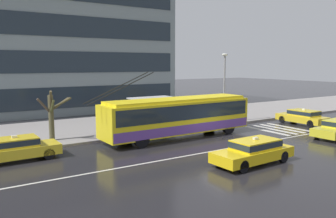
{
  "coord_description": "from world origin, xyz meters",
  "views": [
    {
      "loc": [
        -14.98,
        -16.4,
        5.19
      ],
      "look_at": [
        -2.06,
        3.74,
        2.01
      ],
      "focal_mm": 36.11,
      "sensor_mm": 36.0,
      "label": 1
    }
  ],
  "objects_px": {
    "pedestrian_approaching_curb": "(212,112)",
    "street_tree_bare": "(52,113)",
    "trolleybus": "(178,116)",
    "taxi_queued_behind_bus": "(17,148)",
    "taxi_oncoming_near": "(254,150)",
    "pedestrian_at_shelter": "(163,108)",
    "street_lamp": "(224,81)",
    "bus_shelter": "(150,105)",
    "taxi_cross_traffic": "(303,116)"
  },
  "relations": [
    {
      "from": "pedestrian_at_shelter",
      "to": "taxi_queued_behind_bus",
      "type": "bearing_deg",
      "value": -160.36
    },
    {
      "from": "pedestrian_approaching_curb",
      "to": "bus_shelter",
      "type": "bearing_deg",
      "value": 163.58
    },
    {
      "from": "taxi_oncoming_near",
      "to": "bus_shelter",
      "type": "height_order",
      "value": "bus_shelter"
    },
    {
      "from": "trolleybus",
      "to": "taxi_queued_behind_bus",
      "type": "relative_size",
      "value": 2.93
    },
    {
      "from": "trolleybus",
      "to": "taxi_cross_traffic",
      "type": "xyz_separation_m",
      "value": [
        12.06,
        -1.48,
        -0.85
      ]
    },
    {
      "from": "taxi_queued_behind_bus",
      "to": "taxi_oncoming_near",
      "type": "distance_m",
      "value": 12.7
    },
    {
      "from": "taxi_oncoming_near",
      "to": "street_lamp",
      "type": "bearing_deg",
      "value": 55.5
    },
    {
      "from": "street_lamp",
      "to": "pedestrian_approaching_curb",
      "type": "bearing_deg",
      "value": -170.21
    },
    {
      "from": "bus_shelter",
      "to": "street_lamp",
      "type": "height_order",
      "value": "street_lamp"
    },
    {
      "from": "pedestrian_at_shelter",
      "to": "street_tree_bare",
      "type": "xyz_separation_m",
      "value": [
        -9.31,
        -0.97,
        0.36
      ]
    },
    {
      "from": "taxi_cross_traffic",
      "to": "taxi_queued_behind_bus",
      "type": "relative_size",
      "value": 1.0
    },
    {
      "from": "taxi_cross_traffic",
      "to": "bus_shelter",
      "type": "relative_size",
      "value": 1.21
    },
    {
      "from": "taxi_cross_traffic",
      "to": "pedestrian_approaching_curb",
      "type": "bearing_deg",
      "value": 152.54
    },
    {
      "from": "taxi_cross_traffic",
      "to": "pedestrian_at_shelter",
      "type": "relative_size",
      "value": 2.28
    },
    {
      "from": "trolleybus",
      "to": "taxi_oncoming_near",
      "type": "bearing_deg",
      "value": -92.28
    },
    {
      "from": "taxi_cross_traffic",
      "to": "trolleybus",
      "type": "bearing_deg",
      "value": 172.99
    },
    {
      "from": "trolleybus",
      "to": "street_lamp",
      "type": "relative_size",
      "value": 2.1
    },
    {
      "from": "bus_shelter",
      "to": "trolleybus",
      "type": "bearing_deg",
      "value": -86.55
    },
    {
      "from": "trolleybus",
      "to": "pedestrian_approaching_curb",
      "type": "xyz_separation_m",
      "value": [
        4.95,
        2.21,
        -0.4
      ]
    },
    {
      "from": "taxi_cross_traffic",
      "to": "pedestrian_approaching_curb",
      "type": "relative_size",
      "value": 2.51
    },
    {
      "from": "taxi_oncoming_near",
      "to": "bus_shelter",
      "type": "xyz_separation_m",
      "value": [
        0.07,
        11.15,
        1.26
      ]
    },
    {
      "from": "trolleybus",
      "to": "street_tree_bare",
      "type": "bearing_deg",
      "value": 157.72
    },
    {
      "from": "taxi_queued_behind_bus",
      "to": "bus_shelter",
      "type": "xyz_separation_m",
      "value": [
        10.44,
        3.81,
        1.26
      ]
    },
    {
      "from": "taxi_cross_traffic",
      "to": "street_tree_bare",
      "type": "height_order",
      "value": "street_tree_bare"
    },
    {
      "from": "taxi_cross_traffic",
      "to": "street_lamp",
      "type": "bearing_deg",
      "value": 144.48
    },
    {
      "from": "bus_shelter",
      "to": "taxi_oncoming_near",
      "type": "bearing_deg",
      "value": -90.36
    },
    {
      "from": "taxi_cross_traffic",
      "to": "pedestrian_approaching_curb",
      "type": "xyz_separation_m",
      "value": [
        -7.11,
        3.69,
        0.45
      ]
    },
    {
      "from": "taxi_queued_behind_bus",
      "to": "pedestrian_at_shelter",
      "type": "height_order",
      "value": "pedestrian_at_shelter"
    },
    {
      "from": "taxi_queued_behind_bus",
      "to": "pedestrian_at_shelter",
      "type": "bearing_deg",
      "value": 19.64
    },
    {
      "from": "pedestrian_at_shelter",
      "to": "pedestrian_approaching_curb",
      "type": "relative_size",
      "value": 1.1
    },
    {
      "from": "street_lamp",
      "to": "street_tree_bare",
      "type": "height_order",
      "value": "street_lamp"
    },
    {
      "from": "street_tree_bare",
      "to": "trolleybus",
      "type": "bearing_deg",
      "value": -22.28
    },
    {
      "from": "taxi_oncoming_near",
      "to": "pedestrian_approaching_curb",
      "type": "relative_size",
      "value": 2.76
    },
    {
      "from": "trolleybus",
      "to": "pedestrian_approaching_curb",
      "type": "distance_m",
      "value": 5.44
    },
    {
      "from": "taxi_cross_traffic",
      "to": "street_tree_bare",
      "type": "distance_m",
      "value": 20.58
    },
    {
      "from": "street_lamp",
      "to": "taxi_oncoming_near",
      "type": "bearing_deg",
      "value": -124.5
    },
    {
      "from": "taxi_queued_behind_bus",
      "to": "taxi_oncoming_near",
      "type": "height_order",
      "value": "same"
    },
    {
      "from": "taxi_queued_behind_bus",
      "to": "taxi_oncoming_near",
      "type": "relative_size",
      "value": 0.91
    },
    {
      "from": "pedestrian_approaching_curb",
      "to": "street_tree_bare",
      "type": "bearing_deg",
      "value": 175.39
    },
    {
      "from": "taxi_cross_traffic",
      "to": "bus_shelter",
      "type": "xyz_separation_m",
      "value": [
        -12.28,
        5.22,
        1.26
      ]
    },
    {
      "from": "taxi_queued_behind_bus",
      "to": "street_lamp",
      "type": "bearing_deg",
      "value": 8.47
    },
    {
      "from": "bus_shelter",
      "to": "pedestrian_approaching_curb",
      "type": "relative_size",
      "value": 2.07
    },
    {
      "from": "street_tree_bare",
      "to": "bus_shelter",
      "type": "bearing_deg",
      "value": 3.6
    },
    {
      "from": "taxi_cross_traffic",
      "to": "taxi_oncoming_near",
      "type": "xyz_separation_m",
      "value": [
        -12.35,
        -5.93,
        0.0
      ]
    },
    {
      "from": "taxi_queued_behind_bus",
      "to": "pedestrian_at_shelter",
      "type": "distance_m",
      "value": 12.81
    },
    {
      "from": "taxi_oncoming_near",
      "to": "pedestrian_at_shelter",
      "type": "height_order",
      "value": "pedestrian_at_shelter"
    },
    {
      "from": "bus_shelter",
      "to": "street_lamp",
      "type": "relative_size",
      "value": 0.59
    },
    {
      "from": "trolleybus",
      "to": "bus_shelter",
      "type": "distance_m",
      "value": 3.76
    },
    {
      "from": "trolleybus",
      "to": "street_tree_bare",
      "type": "xyz_separation_m",
      "value": [
        -7.94,
        3.25,
        0.4
      ]
    },
    {
      "from": "trolleybus",
      "to": "street_lamp",
      "type": "xyz_separation_m",
      "value": [
        6.51,
        2.48,
        2.17
      ]
    }
  ]
}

